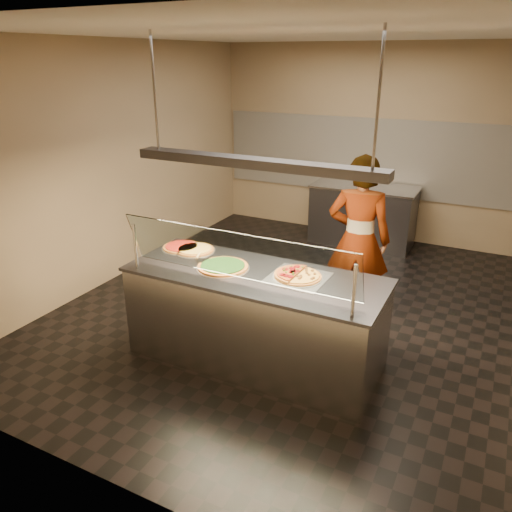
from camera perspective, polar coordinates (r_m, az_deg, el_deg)
The scene contains 20 objects.
ground at distance 6.00m, azimuth 4.24°, elevation -6.00°, with size 5.00×6.00×0.02m, color black.
ceiling at distance 5.31m, azimuth 5.22°, elevation 24.21°, with size 5.00×6.00×0.02m, color silver.
wall_back at distance 8.27m, azimuth 12.91°, elevation 12.40°, with size 5.00×0.02×3.00m, color tan.
wall_front at distance 3.05m, azimuth -17.69°, elevation -4.25°, with size 5.00×0.02×3.00m, color tan.
wall_left at distance 6.79m, azimuth -15.59°, elevation 10.17°, with size 0.02×6.00×3.00m, color tan.
tile_band at distance 8.28m, azimuth 12.74°, elevation 11.01°, with size 4.90×0.02×1.20m, color silver.
serving_counter at distance 4.79m, azimuth -0.12°, elevation -7.09°, with size 2.42×0.94×0.93m.
sneeze_guard at distance 4.19m, azimuth -2.27°, elevation -0.01°, with size 2.18×0.18×0.54m.
perforated_tray at distance 4.51m, azimuth 4.79°, elevation -2.42°, with size 0.52×0.52×0.01m.
half_pizza_pepperoni at distance 4.53m, azimuth 3.63°, elevation -1.87°, with size 0.22×0.43×0.05m.
half_pizza_sausage at distance 4.47m, azimuth 6.03°, elevation -2.41°, with size 0.22×0.43×0.04m.
pizza_spinach at distance 4.71m, azimuth -3.79°, elevation -1.18°, with size 0.51×0.51×0.03m.
pizza_cheese at distance 5.15m, azimuth -6.97°, elevation 0.76°, with size 0.42×0.42×0.03m.
pizza_tomato at distance 5.25m, azimuth -8.48°, elevation 1.07°, with size 0.41×0.41×0.03m.
pizza_spatula at distance 4.90m, azimuth -6.29°, elevation -0.14°, with size 0.23×0.22×0.02m.
prep_table at distance 8.04m, azimuth 12.09°, elevation 4.62°, with size 1.60×0.74×0.93m.
worker at distance 5.52m, azimuth 11.64°, elevation 1.79°, with size 0.68×0.45×1.87m, color black.
heat_lamp_housing at distance 4.28m, azimuth -0.14°, elevation 10.59°, with size 2.30×0.18×0.08m, color #434349.
lamp_rod_left at distance 4.74m, azimuth -11.53°, elevation 17.94°, with size 0.02×0.02×1.01m, color #B7B7BC.
lamp_rod_right at distance 3.85m, azimuth 13.83°, elevation 16.93°, with size 0.02×0.02×1.01m, color #B7B7BC.
Camera 1 is at (2.00, -4.91, 2.79)m, focal length 35.00 mm.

